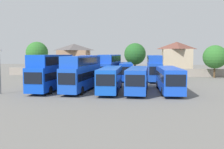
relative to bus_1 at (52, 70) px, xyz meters
The scene contains 17 objects.
ground 19.95m from the bus_1, 65.36° to the left, with size 140.00×140.00×0.00m, color slate.
depot_boundary_wall 25.41m from the bus_1, 71.04° to the left, with size 56.00×0.50×1.80m, color gray.
bus_1 is the anchor object (origin of this frame).
bus_2 4.35m from the bus_1, ahead, with size 3.22×12.14×4.86m.
bus_3 8.47m from the bus_1, ahead, with size 2.75×11.82×3.29m.
bus_4 12.19m from the bus_1, ahead, with size 2.93×11.76×3.27m.
bus_5 16.33m from the bus_1, ahead, with size 2.83×11.63×3.31m.
bus_6 14.70m from the bus_1, 79.69° to the left, with size 2.84×10.60×4.87m.
bus_7 15.25m from the bus_1, 64.54° to the left, with size 3.24×11.47×5.00m.
bus_8 17.23m from the bus_1, 56.31° to the left, with size 3.17×10.77×3.40m.
bus_9 20.74m from the bus_1, 43.80° to the left, with size 2.55×11.14×4.88m.
house_terrace_left 34.50m from the bus_1, 100.42° to the left, with size 8.50×6.32×7.95m.
house_terrace_centre 39.61m from the bus_1, 56.89° to the left, with size 7.56×7.48×8.30m.
tree_left_of_lot 35.79m from the bus_1, 37.91° to the left, with size 5.03×5.03×7.03m.
tree_behind_wall 28.74m from the bus_1, 67.51° to the left, with size 5.19×5.19×7.74m.
tree_right_of_lot 23.95m from the bus_1, 118.31° to the left, with size 5.00×5.00×7.93m.
lamp_post_lot_edge 6.80m from the bus_1, 143.28° to the right, with size 0.50×0.24×5.71m.
Camera 1 is at (4.48, -33.98, 5.17)m, focal length 40.06 mm.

